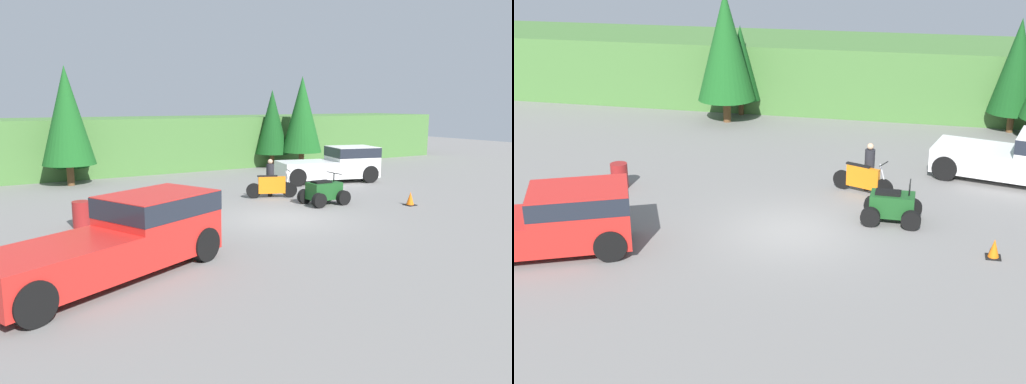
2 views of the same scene
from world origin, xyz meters
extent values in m
plane|color=slate|center=(0.00, 0.00, 0.00)|extent=(80.00, 80.00, 0.00)
cube|color=#477538|center=(0.00, 16.00, 1.60)|extent=(44.00, 6.00, 3.19)
cylinder|color=brown|center=(-5.26, 11.49, 0.53)|extent=(0.35, 0.35, 1.06)
cone|color=#19561E|center=(-5.26, 11.49, 3.47)|extent=(2.59, 2.59, 4.82)
cylinder|color=brown|center=(-4.97, 12.89, 0.38)|extent=(0.25, 0.25, 0.75)
cone|color=#144719|center=(-4.97, 12.89, 2.47)|extent=(1.84, 1.84, 3.44)
cylinder|color=brown|center=(7.23, 12.55, 0.44)|extent=(0.29, 0.29, 0.88)
cone|color=#144719|center=(7.23, 12.55, 2.89)|extent=(2.15, 2.15, 4.01)
cube|color=red|center=(-5.48, -2.45, 1.03)|extent=(3.26, 2.92, 1.57)
cube|color=#1E232D|center=(-5.48, -2.45, 1.54)|extent=(3.29, 2.95, 0.50)
cylinder|color=black|center=(-5.17, -1.31, 0.45)|extent=(0.93, 0.63, 0.90)
cylinder|color=black|center=(-4.41, -2.96, 0.45)|extent=(0.93, 0.63, 0.90)
cube|color=white|center=(5.46, 6.32, 0.68)|extent=(3.23, 2.59, 0.86)
cylinder|color=black|center=(4.85, 7.39, 0.45)|extent=(0.94, 0.48, 0.90)
cylinder|color=black|center=(4.43, 5.63, 0.45)|extent=(0.94, 0.48, 0.90)
cylinder|color=black|center=(2.45, 3.36, 0.33)|extent=(0.65, 0.34, 0.66)
cylinder|color=black|center=(0.99, 3.95, 0.33)|extent=(0.65, 0.34, 0.66)
cube|color=orange|center=(1.72, 3.66, 0.57)|extent=(1.16, 0.59, 0.74)
cylinder|color=#B7B7BC|center=(2.41, 3.38, 0.76)|extent=(0.31, 0.16, 0.83)
cylinder|color=black|center=(2.41, 3.38, 1.19)|extent=(0.26, 0.57, 0.04)
cube|color=black|center=(1.54, 3.73, 0.97)|extent=(0.86, 0.45, 0.06)
cylinder|color=black|center=(3.44, 1.92, 0.30)|extent=(0.60, 0.22, 0.59)
cylinder|color=black|center=(3.44, 0.91, 0.30)|extent=(0.60, 0.22, 0.59)
cylinder|color=black|center=(2.23, 1.93, 0.30)|extent=(0.60, 0.22, 0.59)
cylinder|color=black|center=(2.23, 0.92, 0.30)|extent=(0.60, 0.22, 0.59)
cube|color=#194C1E|center=(2.83, 1.42, 0.56)|extent=(1.33, 0.80, 0.68)
cylinder|color=black|center=(3.32, 1.42, 1.08)|extent=(0.05, 0.05, 0.35)
cylinder|color=black|center=(3.32, 1.42, 1.25)|extent=(0.04, 0.96, 0.04)
cube|color=black|center=(2.70, 1.42, 0.94)|extent=(0.77, 0.46, 0.08)
cylinder|color=black|center=(1.95, 4.15, 0.41)|extent=(0.24, 0.24, 0.82)
cylinder|color=black|center=(1.83, 4.01, 0.41)|extent=(0.24, 0.24, 0.82)
cylinder|color=#232328|center=(1.89, 4.08, 1.12)|extent=(0.48, 0.48, 0.61)
sphere|color=tan|center=(1.89, 4.08, 1.54)|extent=(0.31, 0.31, 0.22)
cube|color=black|center=(5.73, -0.50, 0.01)|extent=(0.42, 0.42, 0.03)
cone|color=orange|center=(5.73, -0.50, 0.28)|extent=(0.32, 0.32, 0.55)
cylinder|color=maroon|center=(-6.50, 2.35, 0.44)|extent=(0.58, 0.58, 0.88)
camera|label=1|loc=(-9.52, -14.50, 4.08)|focal=35.00mm
camera|label=2|loc=(3.62, -19.00, 8.64)|focal=50.00mm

